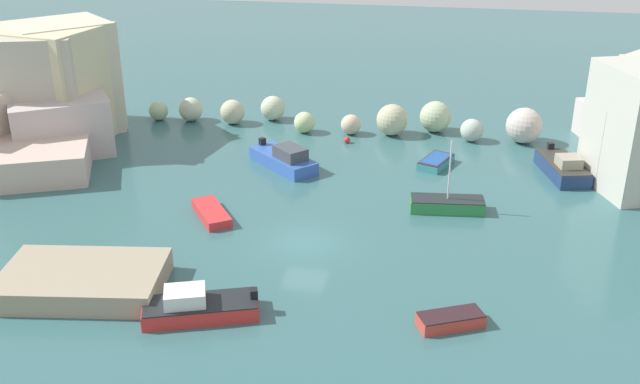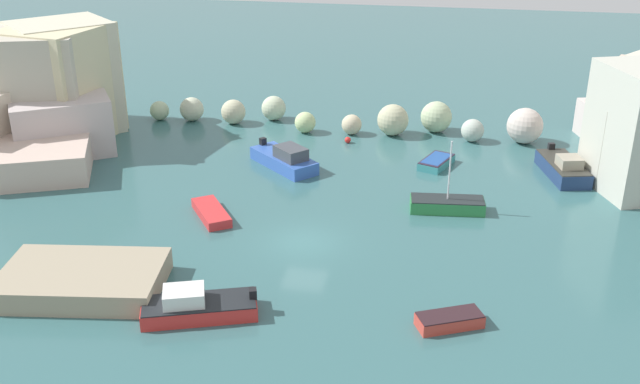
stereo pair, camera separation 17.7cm
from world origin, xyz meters
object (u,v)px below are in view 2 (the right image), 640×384
object	(u,v)px
moored_boat_4	(436,162)
moored_boat_2	(211,213)
moored_boat_3	(563,168)
moored_boat_1	(450,320)
stone_dock	(82,280)
moored_boat_6	(19,272)
moored_boat_7	(285,159)
moored_boat_5	(197,306)
moored_boat_0	(447,205)
channel_buoy	(348,140)

from	to	relation	value
moored_boat_4	moored_boat_2	bearing A→B (deg)	151.17
moored_boat_3	moored_boat_1	bearing A→B (deg)	-34.28
stone_dock	moored_boat_6	distance (m)	3.85
moored_boat_1	moored_boat_7	size ratio (longest dim) A/B	0.59
moored_boat_2	moored_boat_3	xyz separation A→B (m)	(21.92, 10.79, 0.34)
moored_boat_4	moored_boat_7	distance (m)	10.86
moored_boat_2	moored_boat_5	size ratio (longest dim) A/B	0.71
moored_boat_0	stone_dock	bearing A→B (deg)	-149.82
moored_boat_6	moored_boat_7	distance (m)	20.36
moored_boat_3	moored_boat_7	world-z (taller)	moored_boat_7
stone_dock	moored_boat_5	distance (m)	6.59
channel_buoy	moored_boat_7	xyz separation A→B (m)	(-3.62, -5.88, 0.40)
stone_dock	moored_boat_1	world-z (taller)	stone_dock
stone_dock	moored_boat_4	size ratio (longest dim) A/B	2.26
moored_boat_1	moored_boat_2	bearing A→B (deg)	-57.27
stone_dock	moored_boat_2	bearing A→B (deg)	68.62
stone_dock	moored_boat_7	distance (m)	19.21
moored_boat_4	moored_boat_7	bearing A→B (deg)	123.24
moored_boat_3	moored_boat_7	size ratio (longest dim) A/B	1.01
moored_boat_5	moored_boat_6	bearing A→B (deg)	-28.71
stone_dock	moored_boat_0	world-z (taller)	moored_boat_0
moored_boat_0	moored_boat_4	size ratio (longest dim) A/B	1.33
moored_boat_0	moored_boat_2	size ratio (longest dim) A/B	1.15
stone_dock	moored_boat_5	size ratio (longest dim) A/B	1.38
stone_dock	moored_boat_7	world-z (taller)	moored_boat_7
moored_boat_0	moored_boat_6	xyz separation A→B (m)	(-21.66, -12.49, -0.08)
moored_boat_7	moored_boat_6	bearing A→B (deg)	-77.44
channel_buoy	moored_boat_7	distance (m)	6.92
moored_boat_6	moored_boat_1	bearing A→B (deg)	88.77
channel_buoy	moored_boat_3	xyz separation A→B (m)	(15.71, -3.88, 0.38)
moored_boat_4	channel_buoy	bearing A→B (deg)	83.87
stone_dock	moored_boat_3	xyz separation A→B (m)	(25.59, 20.15, 0.03)
moored_boat_1	moored_boat_3	bearing A→B (deg)	-135.17
moored_boat_1	moored_boat_4	world-z (taller)	moored_boat_1
moored_boat_2	moored_boat_5	xyz separation A→B (m)	(2.81, -10.56, 0.27)
moored_boat_5	moored_boat_7	world-z (taller)	moored_boat_7
moored_boat_2	moored_boat_5	bearing A→B (deg)	160.22
moored_boat_2	channel_buoy	bearing A→B (deg)	-57.64
moored_boat_4	moored_boat_6	size ratio (longest dim) A/B	0.84
stone_dock	moored_boat_7	xyz separation A→B (m)	(6.25, 18.16, 0.05)
channel_buoy	moored_boat_3	world-z (taller)	moored_boat_3
moored_boat_0	moored_boat_2	xyz separation A→B (m)	(-14.18, -3.59, -0.14)
moored_boat_0	moored_boat_1	world-z (taller)	moored_boat_0
channel_buoy	moored_boat_7	size ratio (longest dim) A/B	0.09
moored_boat_5	moored_boat_7	distance (m)	19.35
moored_boat_4	moored_boat_3	bearing A→B (deg)	-70.54
moored_boat_1	moored_boat_6	bearing A→B (deg)	-25.97
moored_boat_4	moored_boat_5	size ratio (longest dim) A/B	0.61
moored_boat_2	moored_boat_6	world-z (taller)	moored_boat_6
moored_boat_2	moored_boat_4	distance (m)	17.22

